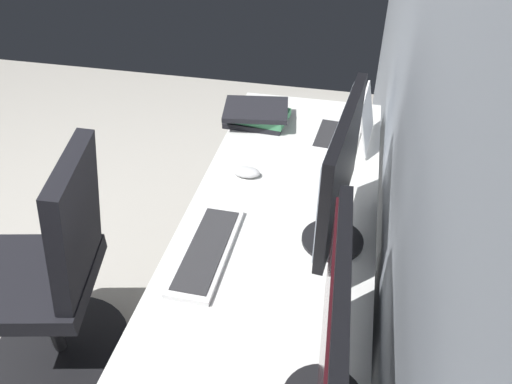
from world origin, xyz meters
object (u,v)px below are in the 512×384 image
object	(u,v)px
monitor_secondary	(332,336)
keyboard_main	(207,250)
monitor_primary	(340,173)
book_stack_near	(257,115)
laptop_leftmost	(346,129)
mouse_spare	(247,172)
office_chair	(55,282)
drawer_pedestal	(272,346)

from	to	relation	value
monitor_secondary	keyboard_main	size ratio (longest dim) A/B	1.25
monitor_primary	book_stack_near	distance (m)	0.85
monitor_secondary	laptop_leftmost	world-z (taller)	monitor_secondary
laptop_leftmost	keyboard_main	size ratio (longest dim) A/B	0.74
monitor_primary	laptop_leftmost	world-z (taller)	monitor_primary
mouse_spare	office_chair	bearing A→B (deg)	-55.22
drawer_pedestal	book_stack_near	xyz separation A→B (m)	(-0.88, -0.24, 0.42)
monitor_secondary	book_stack_near	size ratio (longest dim) A/B	1.69
monitor_primary	keyboard_main	size ratio (longest dim) A/B	1.27
mouse_spare	office_chair	size ratio (longest dim) A/B	0.11
drawer_pedestal	book_stack_near	size ratio (longest dim) A/B	2.24
monitor_primary	laptop_leftmost	xyz separation A→B (m)	(-0.65, -0.00, -0.22)
laptop_leftmost	book_stack_near	size ratio (longest dim) A/B	1.00
office_chair	book_stack_near	bearing A→B (deg)	145.54
monitor_primary	keyboard_main	bearing A→B (deg)	-70.29
book_stack_near	office_chair	size ratio (longest dim) A/B	0.32
book_stack_near	office_chair	bearing A→B (deg)	-34.46
drawer_pedestal	monitor_primary	world-z (taller)	monitor_primary
keyboard_main	monitor_secondary	bearing A→B (deg)	43.73
mouse_spare	drawer_pedestal	bearing A→B (deg)	22.72
book_stack_near	monitor_primary	bearing A→B (deg)	29.51
keyboard_main	drawer_pedestal	bearing A→B (deg)	82.26
drawer_pedestal	office_chair	world-z (taller)	office_chair
monitor_primary	keyboard_main	world-z (taller)	monitor_primary
mouse_spare	book_stack_near	bearing A→B (deg)	-173.26
laptop_leftmost	keyboard_main	world-z (taller)	laptop_leftmost
drawer_pedestal	mouse_spare	distance (m)	0.64
drawer_pedestal	keyboard_main	distance (m)	0.45
monitor_primary	mouse_spare	xyz separation A→B (m)	(-0.30, -0.35, -0.25)
monitor_primary	office_chair	distance (m)	1.13
monitor_secondary	monitor_primary	bearing A→B (deg)	-176.87
monitor_secondary	keyboard_main	distance (m)	0.64
laptop_leftmost	monitor_secondary	bearing A→B (deg)	1.56
drawer_pedestal	mouse_spare	world-z (taller)	mouse_spare
laptop_leftmost	mouse_spare	xyz separation A→B (m)	(0.35, -0.35, -0.03)
monitor_primary	mouse_spare	bearing A→B (deg)	-130.33
drawer_pedestal	book_stack_near	bearing A→B (deg)	-164.45
laptop_leftmost	office_chair	size ratio (longest dim) A/B	0.32
monitor_primary	mouse_spare	distance (m)	0.53
monitor_primary	book_stack_near	world-z (taller)	monitor_primary
drawer_pedestal	keyboard_main	xyz separation A→B (m)	(-0.03, -0.22, 0.39)
monitor_secondary	mouse_spare	world-z (taller)	monitor_secondary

